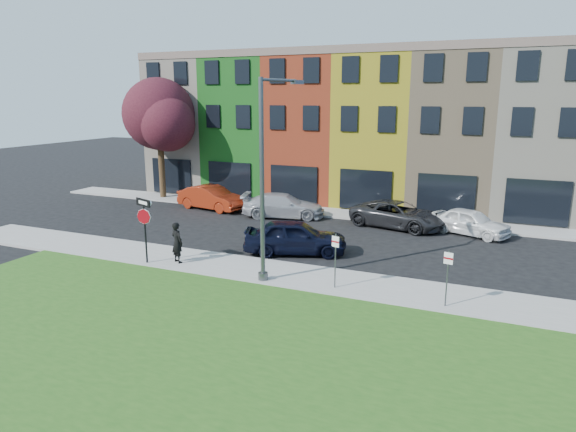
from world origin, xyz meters
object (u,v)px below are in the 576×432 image
at_px(stop_sign, 144,217).
at_px(street_lamp, 266,181).
at_px(man, 177,242).
at_px(sedan_near, 295,237).

distance_m(stop_sign, street_lamp, 6.13).
relative_size(stop_sign, street_lamp, 0.37).
bearing_deg(street_lamp, man, -166.00).
distance_m(man, street_lamp, 5.52).
xyz_separation_m(man, sedan_near, (4.17, 3.65, -0.21)).
xyz_separation_m(stop_sign, sedan_near, (5.42, 4.25, -1.36)).
relative_size(stop_sign, man, 1.59).
height_order(stop_sign, man, stop_sign).
height_order(stop_sign, sedan_near, stop_sign).
bearing_deg(street_lamp, sedan_near, 113.42).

